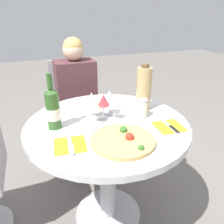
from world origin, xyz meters
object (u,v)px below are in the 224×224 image
(dining_table, at_px, (107,146))
(pizza_large, at_px, (124,140))
(wine_bottle, at_px, (53,109))
(tall_carafe, at_px, (144,89))
(chair_behind_diner, at_px, (76,112))
(seated_diner, at_px, (79,112))

(dining_table, relative_size, pizza_large, 2.96)
(wine_bottle, xyz_separation_m, tall_carafe, (0.57, 0.06, 0.03))
(chair_behind_diner, relative_size, seated_diner, 0.81)
(chair_behind_diner, bearing_deg, tall_carafe, 111.76)
(tall_carafe, bearing_deg, dining_table, -160.97)
(seated_diner, xyz_separation_m, tall_carafe, (0.30, -0.60, 0.38))
(dining_table, relative_size, chair_behind_diner, 1.00)
(seated_diner, height_order, tall_carafe, seated_diner)
(tall_carafe, bearing_deg, pizza_large, -130.13)
(tall_carafe, bearing_deg, chair_behind_diner, 111.76)
(chair_behind_diner, height_order, wine_bottle, wine_bottle)
(pizza_large, relative_size, tall_carafe, 1.07)
(pizza_large, bearing_deg, chair_behind_diner, 91.44)
(chair_behind_diner, relative_size, wine_bottle, 3.07)
(dining_table, distance_m, wine_bottle, 0.41)
(wine_bottle, bearing_deg, chair_behind_diner, 71.73)
(wine_bottle, relative_size, tall_carafe, 1.02)
(dining_table, height_order, tall_carafe, tall_carafe)
(chair_behind_diner, xyz_separation_m, tall_carafe, (0.30, -0.76, 0.45))
(dining_table, xyz_separation_m, pizza_large, (0.01, -0.23, 0.18))
(chair_behind_diner, xyz_separation_m, seated_diner, (-0.00, -0.16, 0.07))
(chair_behind_diner, distance_m, wine_bottle, 0.96)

